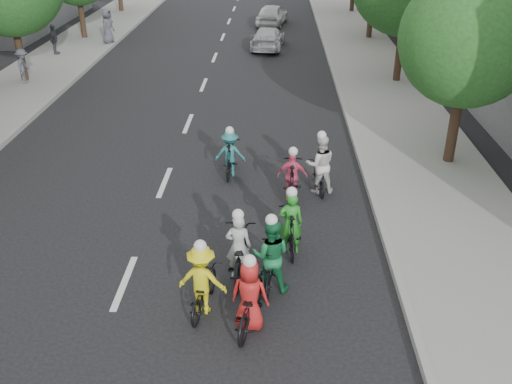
# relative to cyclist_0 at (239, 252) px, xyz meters

# --- Properties ---
(ground) EXTENTS (120.00, 120.00, 0.00)m
(ground) POSITION_rel_cyclist_0_xyz_m (-2.52, -0.43, -0.58)
(ground) COLOR black
(ground) RESTS_ON ground
(curb_left) EXTENTS (0.18, 80.00, 0.18)m
(curb_left) POSITION_rel_cyclist_0_xyz_m (-8.57, 9.57, -0.49)
(curb_left) COLOR #999993
(curb_left) RESTS_ON ground
(sidewalk_right) EXTENTS (4.00, 80.00, 0.15)m
(sidewalk_right) POSITION_rel_cyclist_0_xyz_m (5.48, 9.57, -0.50)
(sidewalk_right) COLOR gray
(sidewalk_right) RESTS_ON ground
(curb_right) EXTENTS (0.18, 80.00, 0.18)m
(curb_right) POSITION_rel_cyclist_0_xyz_m (3.53, 9.57, -0.49)
(curb_right) COLOR #999993
(curb_right) RESTS_ON ground
(tree_r_0) EXTENTS (4.00, 4.00, 5.97)m
(tree_r_0) POSITION_rel_cyclist_0_xyz_m (6.28, 6.17, 3.39)
(tree_r_0) COLOR black
(tree_r_0) RESTS_ON ground
(cyclist_0) EXTENTS (0.72, 1.98, 1.71)m
(cyclist_0) POSITION_rel_cyclist_0_xyz_m (0.00, 0.00, 0.00)
(cyclist_0) COLOR black
(cyclist_0) RESTS_ON ground
(cyclist_1) EXTENTS (0.88, 1.75, 1.84)m
(cyclist_1) POSITION_rel_cyclist_0_xyz_m (0.71, -0.44, 0.11)
(cyclist_1) COLOR black
(cyclist_1) RESTS_ON ground
(cyclist_2) EXTENTS (1.08, 1.73, 1.70)m
(cyclist_2) POSITION_rel_cyclist_0_xyz_m (-0.66, -1.27, 0.04)
(cyclist_2) COLOR black
(cyclist_2) RESTS_ON ground
(cyclist_3) EXTENTS (0.86, 1.88, 1.58)m
(cyclist_3) POSITION_rel_cyclist_0_xyz_m (1.26, 3.73, 0.03)
(cyclist_3) COLOR black
(cyclist_3) RESTS_ON ground
(cyclist_4) EXTENTS (1.01, 1.98, 1.67)m
(cyclist_4) POSITION_rel_cyclist_0_xyz_m (0.32, -1.69, 0.01)
(cyclist_4) COLOR black
(cyclist_4) RESTS_ON ground
(cyclist_5) EXTENTS (0.62, 1.82, 1.73)m
(cyclist_5) POSITION_rel_cyclist_0_xyz_m (1.16, 1.03, 0.04)
(cyclist_5) COLOR black
(cyclist_5) RESTS_ON ground
(cyclist_6) EXTENTS (0.90, 1.58, 1.87)m
(cyclist_6) POSITION_rel_cyclist_0_xyz_m (2.05, 4.19, 0.11)
(cyclist_6) COLOR black
(cyclist_6) RESTS_ON ground
(cyclist_7) EXTENTS (0.95, 1.80, 1.58)m
(cyclist_7) POSITION_rel_cyclist_0_xyz_m (-0.58, 5.21, 0.04)
(cyclist_7) COLOR black
(cyclist_7) RESTS_ON ground
(follow_car_lead) EXTENTS (2.03, 4.20, 1.18)m
(follow_car_lead) POSITION_rel_cyclist_0_xyz_m (0.28, 21.69, 0.01)
(follow_car_lead) COLOR #B6B6BB
(follow_car_lead) RESTS_ON ground
(follow_car_trail) EXTENTS (2.33, 4.26, 1.38)m
(follow_car_trail) POSITION_rel_cyclist_0_xyz_m (0.44, 28.38, 0.11)
(follow_car_trail) COLOR silver
(follow_car_trail) RESTS_ON ground
(spectator_0) EXTENTS (0.66, 1.04, 1.53)m
(spectator_0) POSITION_rel_cyclist_0_xyz_m (-10.49, 14.11, 0.34)
(spectator_0) COLOR #51535F
(spectator_0) RESTS_ON sidewalk_left
(spectator_1) EXTENTS (0.40, 0.91, 1.54)m
(spectator_1) POSITION_rel_cyclist_0_xyz_m (-10.99, 19.41, 0.34)
(spectator_1) COLOR #4F505C
(spectator_1) RESTS_ON sidewalk_left
(spectator_2) EXTENTS (0.83, 1.06, 1.91)m
(spectator_2) POSITION_rel_cyclist_0_xyz_m (-8.82, 22.08, 0.53)
(spectator_2) COLOR #504E5B
(spectator_2) RESTS_ON sidewalk_left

